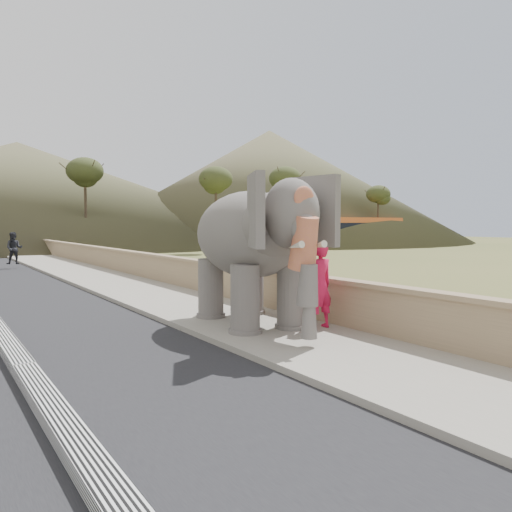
% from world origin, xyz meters
% --- Properties ---
extents(ground, '(160.00, 160.00, 0.00)m').
position_xyz_m(ground, '(0.00, 0.00, 0.00)').
color(ground, olive).
rests_on(ground, ground).
extents(walkway, '(3.00, 120.00, 0.15)m').
position_xyz_m(walkway, '(0.00, 10.00, 0.07)').
color(walkway, '#9E9687').
rests_on(walkway, ground).
extents(parapet, '(0.30, 120.00, 1.10)m').
position_xyz_m(parapet, '(1.65, 10.00, 0.55)').
color(parapet, tan).
rests_on(parapet, ground).
extents(cow, '(1.74, 1.19, 1.35)m').
position_xyz_m(cow, '(7.35, 14.68, 0.67)').
color(cow, brown).
rests_on(cow, ground).
extents(distant_car, '(4.56, 3.21, 1.44)m').
position_xyz_m(distant_car, '(15.59, 36.28, 0.72)').
color(distant_car, '#BCBBC3').
rests_on(distant_car, ground).
extents(bus_white, '(11.28, 4.62, 3.10)m').
position_xyz_m(bus_white, '(26.98, 34.93, 1.55)').
color(bus_white, beige).
rests_on(bus_white, ground).
extents(bus_orange, '(11.05, 2.75, 3.10)m').
position_xyz_m(bus_orange, '(32.44, 30.09, 1.55)').
color(bus_orange, orange).
rests_on(bus_orange, ground).
extents(hill_right, '(56.00, 56.00, 16.00)m').
position_xyz_m(hill_right, '(36.00, 52.00, 8.00)').
color(hill_right, brown).
rests_on(hill_right, ground).
extents(hill_far, '(80.00, 80.00, 14.00)m').
position_xyz_m(hill_far, '(5.00, 70.00, 7.00)').
color(hill_far, brown).
rests_on(hill_far, ground).
extents(elephant_and_man, '(2.77, 4.69, 3.23)m').
position_xyz_m(elephant_and_man, '(0.02, 1.51, 1.75)').
color(elephant_and_man, slate).
rests_on(elephant_and_man, ground).
extents(trees, '(48.16, 36.75, 8.92)m').
position_xyz_m(trees, '(2.27, 26.10, 4.04)').
color(trees, '#473828').
rests_on(trees, ground).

